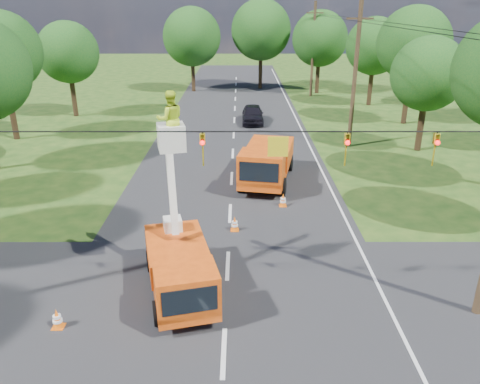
{
  "coord_description": "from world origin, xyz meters",
  "views": [
    {
      "loc": [
        0.48,
        -11.15,
        9.73
      ],
      "look_at": [
        0.49,
        6.5,
        2.6
      ],
      "focal_mm": 35.0,
      "sensor_mm": 36.0,
      "label": 1
    }
  ],
  "objects_px": {
    "ground_worker": "(169,301)",
    "traffic_cone_4": "(57,319)",
    "tree_far_a": "(192,37)",
    "tree_left_e": "(1,52)",
    "pole_right_far": "(313,49)",
    "tree_right_e": "(374,46)",
    "pole_right_mid": "(355,75)",
    "tree_right_d": "(414,43)",
    "bucket_truck": "(179,254)",
    "tree_far_b": "(261,30)",
    "tree_left_f": "(68,52)",
    "traffic_cone_3": "(283,200)",
    "tree_far_c": "(320,39)",
    "traffic_cone_7": "(283,166)",
    "tree_right_c": "(428,74)",
    "second_truck": "(267,162)",
    "traffic_cone_2": "(235,224)",
    "distant_car": "(253,114)"
  },
  "relations": [
    {
      "from": "ground_worker",
      "to": "traffic_cone_4",
      "type": "xyz_separation_m",
      "value": [
        -3.57,
        -0.2,
        -0.53
      ]
    },
    {
      "from": "tree_far_a",
      "to": "traffic_cone_4",
      "type": "bearing_deg",
      "value": -90.49
    },
    {
      "from": "traffic_cone_4",
      "to": "tree_left_e",
      "type": "height_order",
      "value": "tree_left_e"
    },
    {
      "from": "pole_right_far",
      "to": "tree_right_e",
      "type": "distance_m",
      "value": 7.32
    },
    {
      "from": "pole_right_mid",
      "to": "tree_right_d",
      "type": "distance_m",
      "value": 9.55
    },
    {
      "from": "bucket_truck",
      "to": "tree_far_b",
      "type": "distance_m",
      "value": 44.37
    },
    {
      "from": "tree_left_f",
      "to": "tree_right_d",
      "type": "bearing_deg",
      "value": -5.79
    },
    {
      "from": "traffic_cone_3",
      "to": "tree_right_e",
      "type": "bearing_deg",
      "value": 66.94
    },
    {
      "from": "tree_left_f",
      "to": "tree_far_c",
      "type": "height_order",
      "value": "tree_far_c"
    },
    {
      "from": "ground_worker",
      "to": "tree_far_c",
      "type": "relative_size",
      "value": 0.19
    },
    {
      "from": "pole_right_far",
      "to": "tree_far_a",
      "type": "height_order",
      "value": "pole_right_far"
    },
    {
      "from": "traffic_cone_4",
      "to": "pole_right_mid",
      "type": "distance_m",
      "value": 25.44
    },
    {
      "from": "traffic_cone_7",
      "to": "pole_right_mid",
      "type": "bearing_deg",
      "value": 46.93
    },
    {
      "from": "pole_right_far",
      "to": "tree_far_b",
      "type": "xyz_separation_m",
      "value": [
        -5.5,
        5.0,
        1.7
      ]
    },
    {
      "from": "ground_worker",
      "to": "pole_right_mid",
      "type": "relative_size",
      "value": 0.18
    },
    {
      "from": "ground_worker",
      "to": "tree_right_d",
      "type": "xyz_separation_m",
      "value": [
        16.6,
        27.59,
        5.78
      ]
    },
    {
      "from": "tree_left_e",
      "to": "tree_right_c",
      "type": "relative_size",
      "value": 1.2
    },
    {
      "from": "ground_worker",
      "to": "tree_far_b",
      "type": "height_order",
      "value": "tree_far_b"
    },
    {
      "from": "traffic_cone_4",
      "to": "tree_left_e",
      "type": "bearing_deg",
      "value": 116.63
    },
    {
      "from": "tree_left_f",
      "to": "tree_left_e",
      "type": "bearing_deg",
      "value": -104.04
    },
    {
      "from": "second_truck",
      "to": "traffic_cone_2",
      "type": "distance_m",
      "value": 6.6
    },
    {
      "from": "tree_left_e",
      "to": "tree_right_e",
      "type": "distance_m",
      "value": 33.25
    },
    {
      "from": "traffic_cone_7",
      "to": "tree_right_c",
      "type": "height_order",
      "value": "tree_right_c"
    },
    {
      "from": "tree_far_c",
      "to": "bucket_truck",
      "type": "bearing_deg",
      "value": -105.27
    },
    {
      "from": "distant_car",
      "to": "pole_right_far",
      "type": "height_order",
      "value": "pole_right_far"
    },
    {
      "from": "distant_car",
      "to": "tree_far_c",
      "type": "bearing_deg",
      "value": 62.29
    },
    {
      "from": "tree_right_c",
      "to": "tree_right_d",
      "type": "distance_m",
      "value": 8.27
    },
    {
      "from": "tree_right_e",
      "to": "bucket_truck",
      "type": "bearing_deg",
      "value": -114.55
    },
    {
      "from": "traffic_cone_3",
      "to": "traffic_cone_4",
      "type": "distance_m",
      "value": 12.65
    },
    {
      "from": "ground_worker",
      "to": "tree_far_a",
      "type": "distance_m",
      "value": 44.03
    },
    {
      "from": "pole_right_far",
      "to": "tree_far_c",
      "type": "bearing_deg",
      "value": 63.43
    },
    {
      "from": "tree_right_c",
      "to": "tree_right_d",
      "type": "height_order",
      "value": "tree_right_d"
    },
    {
      "from": "traffic_cone_2",
      "to": "traffic_cone_4",
      "type": "xyz_separation_m",
      "value": [
        -5.62,
        -6.95,
        0.0
      ]
    },
    {
      "from": "distant_car",
      "to": "tree_far_c",
      "type": "height_order",
      "value": "tree_far_c"
    },
    {
      "from": "distant_car",
      "to": "tree_left_e",
      "type": "distance_m",
      "value": 19.96
    },
    {
      "from": "ground_worker",
      "to": "pole_right_mid",
      "type": "distance_m",
      "value": 23.41
    },
    {
      "from": "traffic_cone_2",
      "to": "tree_left_f",
      "type": "xyz_separation_m",
      "value": [
        -15.05,
        23.85,
        5.33
      ]
    },
    {
      "from": "bucket_truck",
      "to": "traffic_cone_3",
      "type": "height_order",
      "value": "bucket_truck"
    },
    {
      "from": "traffic_cone_7",
      "to": "tree_far_b",
      "type": "xyz_separation_m",
      "value": [
        -0.19,
        30.68,
        6.45
      ]
    },
    {
      "from": "second_truck",
      "to": "tree_far_a",
      "type": "height_order",
      "value": "tree_far_a"
    },
    {
      "from": "tree_far_a",
      "to": "pole_right_far",
      "type": "bearing_deg",
      "value": -12.53
    },
    {
      "from": "second_truck",
      "to": "traffic_cone_7",
      "type": "height_order",
      "value": "second_truck"
    },
    {
      "from": "traffic_cone_2",
      "to": "tree_left_f",
      "type": "height_order",
      "value": "tree_left_f"
    },
    {
      "from": "pole_right_mid",
      "to": "tree_far_b",
      "type": "bearing_deg",
      "value": 102.41
    },
    {
      "from": "tree_right_c",
      "to": "tree_far_c",
      "type": "distance_m",
      "value": 23.31
    },
    {
      "from": "second_truck",
      "to": "ground_worker",
      "type": "relative_size",
      "value": 3.81
    },
    {
      "from": "tree_left_f",
      "to": "tree_far_a",
      "type": "distance_m",
      "value": 16.29
    },
    {
      "from": "traffic_cone_3",
      "to": "tree_far_c",
      "type": "distance_m",
      "value": 34.23
    },
    {
      "from": "tree_right_e",
      "to": "tree_far_b",
      "type": "xyz_separation_m",
      "value": [
        -10.8,
        10.0,
        1.0
      ]
    },
    {
      "from": "tree_left_e",
      "to": "tree_far_a",
      "type": "bearing_deg",
      "value": 60.67
    }
  ]
}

